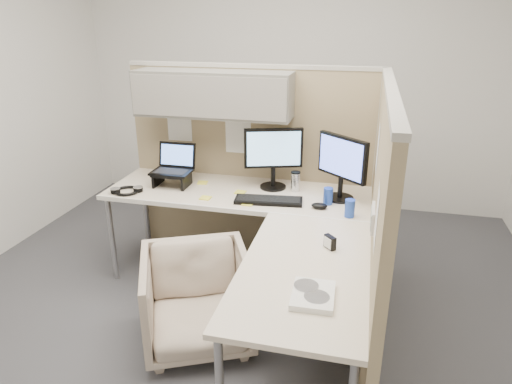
% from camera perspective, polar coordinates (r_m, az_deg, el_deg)
% --- Properties ---
extents(ground, '(4.50, 4.50, 0.00)m').
position_cam_1_polar(ground, '(3.33, -2.80, -15.19)').
color(ground, '#3B3B40').
rests_on(ground, ground).
extents(partition_back, '(2.00, 0.36, 1.63)m').
position_cam_1_polar(partition_back, '(3.64, -2.69, 7.29)').
color(partition_back, tan).
rests_on(partition_back, ground).
extents(partition_right, '(0.07, 2.03, 1.63)m').
position_cam_1_polar(partition_right, '(2.75, 14.83, -4.39)').
color(partition_right, tan).
rests_on(partition_right, ground).
extents(desk, '(2.00, 1.98, 0.73)m').
position_cam_1_polar(desk, '(3.05, -0.10, -3.71)').
color(desk, beige).
rests_on(desk, ground).
extents(office_chair, '(0.85, 0.83, 0.67)m').
position_cam_1_polar(office_chair, '(2.95, -7.39, -12.69)').
color(office_chair, beige).
rests_on(office_chair, ground).
extents(monitor_left, '(0.43, 0.20, 0.47)m').
position_cam_1_polar(monitor_left, '(3.43, 2.20, 4.83)').
color(monitor_left, black).
rests_on(monitor_left, desk).
extents(monitor_right, '(0.36, 0.31, 0.47)m').
position_cam_1_polar(monitor_right, '(3.27, 10.69, 3.61)').
color(monitor_right, black).
rests_on(monitor_right, desk).
extents(laptop_station, '(0.30, 0.26, 0.31)m').
position_cam_1_polar(laptop_station, '(3.60, -10.32, 2.73)').
color(laptop_station, black).
rests_on(laptop_station, desk).
extents(keyboard, '(0.50, 0.22, 0.02)m').
position_cam_1_polar(keyboard, '(3.25, 1.57, -1.06)').
color(keyboard, black).
rests_on(keyboard, desk).
extents(mouse, '(0.11, 0.07, 0.04)m').
position_cam_1_polar(mouse, '(3.17, 7.92, -1.72)').
color(mouse, black).
rests_on(mouse, desk).
extents(travel_mug, '(0.07, 0.07, 0.15)m').
position_cam_1_polar(travel_mug, '(3.44, 4.96, 1.33)').
color(travel_mug, silver).
rests_on(travel_mug, desk).
extents(soda_can_green, '(0.07, 0.07, 0.12)m').
position_cam_1_polar(soda_can_green, '(3.06, 11.64, -2.01)').
color(soda_can_green, '#1E3FA5').
rests_on(soda_can_green, desk).
extents(soda_can_silver, '(0.07, 0.07, 0.12)m').
position_cam_1_polar(soda_can_silver, '(3.23, 9.00, -0.51)').
color(soda_can_silver, '#1E3FA5').
rests_on(soda_can_silver, desk).
extents(sticky_note_d, '(0.08, 0.08, 0.01)m').
position_cam_1_polar(sticky_note_d, '(3.42, -1.98, -0.03)').
color(sticky_note_d, yellow).
rests_on(sticky_note_d, desk).
extents(sticky_note_c, '(0.09, 0.09, 0.01)m').
position_cam_1_polar(sticky_note_c, '(3.64, -6.70, 1.18)').
color(sticky_note_c, yellow).
rests_on(sticky_note_c, desk).
extents(sticky_note_b, '(0.08, 0.08, 0.01)m').
position_cam_1_polar(sticky_note_b, '(3.21, -1.04, -1.48)').
color(sticky_note_b, yellow).
rests_on(sticky_note_b, desk).
extents(sticky_note_a, '(0.08, 0.08, 0.01)m').
position_cam_1_polar(sticky_note_a, '(3.33, -6.34, -0.74)').
color(sticky_note_a, yellow).
rests_on(sticky_note_a, desk).
extents(headphones, '(0.25, 0.25, 0.03)m').
position_cam_1_polar(headphones, '(3.56, -15.84, 0.17)').
color(headphones, black).
rests_on(headphones, desk).
extents(paper_stack, '(0.21, 0.26, 0.03)m').
position_cam_1_polar(paper_stack, '(2.21, 7.14, -12.67)').
color(paper_stack, white).
rests_on(paper_stack, desk).
extents(desk_clock, '(0.08, 0.08, 0.08)m').
position_cam_1_polar(desk_clock, '(2.64, 9.21, -6.22)').
color(desk_clock, black).
rests_on(desk_clock, desk).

